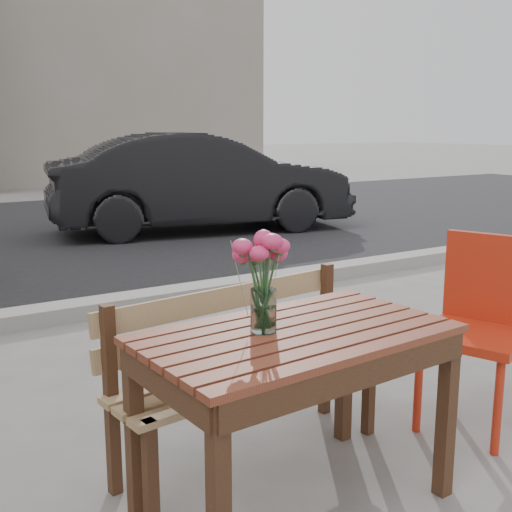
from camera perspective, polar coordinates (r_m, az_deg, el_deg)
The scene contains 6 objects.
street at distance 6.93m, azimuth -21.37°, elevation -0.80°, with size 30.00×8.12×0.12m.
main_table at distance 2.36m, azimuth 3.58°, elevation -9.24°, with size 1.16×0.73×0.69m.
main_bench at distance 2.75m, azimuth -1.32°, elevation -8.43°, with size 1.29×0.52×0.78m.
red_chair at distance 3.21m, azimuth 19.38°, elevation -5.16°, with size 0.58×0.58×0.91m.
main_vase at distance 2.24m, azimuth 0.68°, elevation -1.17°, with size 0.20×0.20×0.37m.
parked_car at distance 8.76m, azimuth -4.96°, elevation 6.55°, with size 1.40×4.01×1.32m, color black.
Camera 1 is at (-1.20, -1.62, 1.41)m, focal length 45.00 mm.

